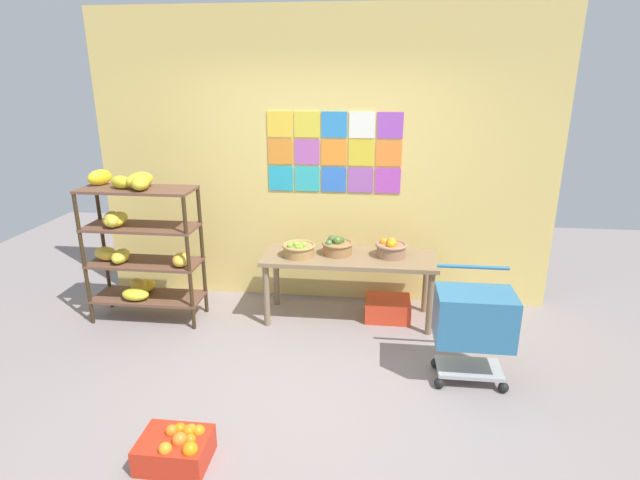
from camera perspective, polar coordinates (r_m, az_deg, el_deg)
name	(u,v)px	position (r m, az deg, el deg)	size (l,w,h in m)	color
ground	(294,392)	(4.00, -2.89, -16.73)	(9.52, 9.52, 0.00)	gray
back_wall_with_art	(322,161)	(5.12, 0.18, 8.86)	(4.62, 0.07, 2.92)	#E1C368
banana_shelf_unit	(135,238)	(5.07, -20.13, 0.17)	(1.07, 0.46, 1.45)	#372715
display_table	(349,264)	(4.83, 3.27, -2.70)	(1.64, 0.59, 0.65)	#83694A
fruit_basket_centre	(299,249)	(4.77, -2.40, -1.06)	(0.31, 0.31, 0.15)	#A77F48
fruit_basket_left	(337,246)	(4.82, 1.95, -0.65)	(0.30, 0.30, 0.18)	#9B6D40
fruit_basket_back_right	(391,248)	(4.80, 8.00, -0.90)	(0.30, 0.30, 0.18)	#956C4F
produce_crate_under_table	(388,308)	(5.05, 7.64, -7.64)	(0.44, 0.35, 0.21)	red
orange_crate_foreground	(176,448)	(3.47, -15.89, -21.58)	(0.42, 0.32, 0.23)	red
shopping_cart	(474,321)	(4.05, 16.95, -8.68)	(0.58, 0.43, 0.88)	black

